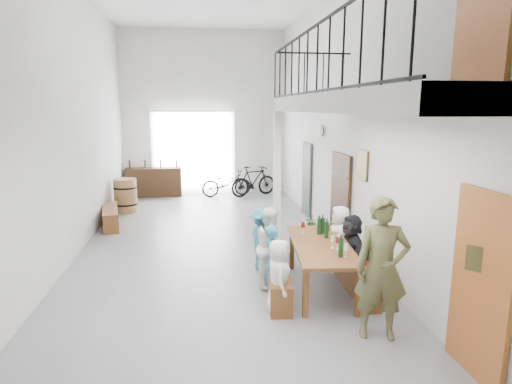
{
  "coord_description": "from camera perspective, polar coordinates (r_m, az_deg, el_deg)",
  "views": [
    {
      "loc": [
        -0.3,
        -8.85,
        2.94
      ],
      "look_at": [
        0.86,
        -0.5,
        1.27
      ],
      "focal_mm": 30.0,
      "sensor_mm": 36.0,
      "label": 1
    }
  ],
  "objects": [
    {
      "name": "floor",
      "position": [
        9.33,
        -5.74,
        -7.25
      ],
      "size": [
        12.0,
        12.0,
        0.0
      ],
      "primitive_type": "plane",
      "color": "slate",
      "rests_on": "ground"
    },
    {
      "name": "room_walls",
      "position": [
        8.88,
        -6.2,
        15.08
      ],
      "size": [
        12.0,
        12.0,
        12.0
      ],
      "color": "white",
      "rests_on": "ground"
    },
    {
      "name": "gateway_portal",
      "position": [
        14.87,
        -8.31,
        5.11
      ],
      "size": [
        2.8,
        0.08,
        2.8
      ],
      "primitive_type": "cube",
      "color": "white",
      "rests_on": "ground"
    },
    {
      "name": "right_wall_decor",
      "position": [
        7.69,
        15.13,
        1.83
      ],
      "size": [
        0.07,
        8.28,
        5.07
      ],
      "color": "#9A5020",
      "rests_on": "ground"
    },
    {
      "name": "balcony",
      "position": [
        6.16,
        14.03,
        11.07
      ],
      "size": [
        1.52,
        5.62,
        4.0
      ],
      "color": "white",
      "rests_on": "ground"
    },
    {
      "name": "tasting_table",
      "position": [
        7.03,
        8.67,
        -7.46
      ],
      "size": [
        1.12,
        2.25,
        0.79
      ],
      "rotation": [
        0.0,
        0.0,
        -0.11
      ],
      "color": "brown",
      "rests_on": "ground"
    },
    {
      "name": "bench_inner",
      "position": [
        7.11,
        2.82,
        -11.26
      ],
      "size": [
        0.54,
        2.01,
        0.46
      ],
      "primitive_type": "cube",
      "rotation": [
        0.0,
        0.0,
        -0.11
      ],
      "color": "brown",
      "rests_on": "ground"
    },
    {
      "name": "bench_wall",
      "position": [
        7.4,
        12.66,
        -10.6
      ],
      "size": [
        0.3,
        1.98,
        0.46
      ],
      "primitive_type": "cube",
      "rotation": [
        0.0,
        0.0,
        -0.02
      ],
      "color": "brown",
      "rests_on": "ground"
    },
    {
      "name": "tableware",
      "position": [
        7.07,
        9.64,
        -5.5
      ],
      "size": [
        0.5,
        1.33,
        0.35
      ],
      "color": "black",
      "rests_on": "tasting_table"
    },
    {
      "name": "side_bench",
      "position": [
        11.42,
        -18.83,
        -3.15
      ],
      "size": [
        0.67,
        1.69,
        0.46
      ],
      "primitive_type": "cube",
      "rotation": [
        0.0,
        0.0,
        0.2
      ],
      "color": "brown",
      "rests_on": "ground"
    },
    {
      "name": "oak_barrel",
      "position": [
        12.74,
        -17.0,
        -0.45
      ],
      "size": [
        0.65,
        0.65,
        0.96
      ],
      "color": "olive",
      "rests_on": "ground"
    },
    {
      "name": "serving_counter",
      "position": [
        14.78,
        -13.45,
        1.29
      ],
      "size": [
        1.83,
        0.53,
        0.96
      ],
      "primitive_type": "cube",
      "rotation": [
        0.0,
        0.0,
        0.01
      ],
      "color": "#331B0D",
      "rests_on": "ground"
    },
    {
      "name": "counter_bottles",
      "position": [
        14.69,
        -13.56,
        3.69
      ],
      "size": [
        1.59,
        0.14,
        0.28
      ],
      "color": "black",
      "rests_on": "serving_counter"
    },
    {
      "name": "guest_left_a",
      "position": [
        6.29,
        3.07,
        -11.17
      ],
      "size": [
        0.41,
        0.57,
        1.1
      ],
      "primitive_type": "imported",
      "rotation": [
        0.0,
        0.0,
        1.46
      ],
      "color": "white",
      "rests_on": "ground"
    },
    {
      "name": "guest_left_b",
      "position": [
        6.79,
        2.34,
        -9.17
      ],
      "size": [
        0.4,
        0.49,
        1.16
      ],
      "primitive_type": "imported",
      "rotation": [
        0.0,
        0.0,
        1.22
      ],
      "color": "teal",
      "rests_on": "ground"
    },
    {
      "name": "guest_left_c",
      "position": [
        7.15,
        2.02,
        -7.31
      ],
      "size": [
        0.65,
        0.76,
        1.34
      ],
      "primitive_type": "imported",
      "rotation": [
        0.0,
        0.0,
        1.33
      ],
      "color": "white",
      "rests_on": "ground"
    },
    {
      "name": "guest_left_d",
      "position": [
        7.77,
        0.77,
        -6.37
      ],
      "size": [
        0.56,
        0.83,
        1.2
      ],
      "primitive_type": "imported",
      "rotation": [
        0.0,
        0.0,
        1.73
      ],
      "color": "teal",
      "rests_on": "ground"
    },
    {
      "name": "guest_right_a",
      "position": [
        6.73,
        14.52,
        -10.18
      ],
      "size": [
        0.48,
        0.67,
        1.05
      ],
      "primitive_type": "imported",
      "rotation": [
        0.0,
        0.0,
        -1.97
      ],
      "color": "#A91D1E",
      "rests_on": "ground"
    },
    {
      "name": "guest_right_b",
      "position": [
        7.41,
        12.53,
        -7.47
      ],
      "size": [
        0.43,
        1.14,
        1.21
      ],
      "primitive_type": "imported",
      "rotation": [
        0.0,
        0.0,
        -1.5
      ],
      "color": "black",
      "rests_on": "ground"
    },
    {
      "name": "guest_right_c",
      "position": [
        7.92,
        11.09,
        -6.14
      ],
      "size": [
        0.49,
        0.65,
        1.22
      ],
      "primitive_type": "imported",
      "rotation": [
        0.0,
        0.0,
        -1.75
      ],
      "color": "white",
      "rests_on": "ground"
    },
    {
      "name": "host_standing",
      "position": [
        5.74,
        16.42,
        -9.76
      ],
      "size": [
        0.77,
        0.6,
        1.86
      ],
      "primitive_type": "imported",
      "rotation": [
        0.0,
        0.0,
        -0.26
      ],
      "color": "brown",
      "rests_on": "ground"
    },
    {
      "name": "potted_plant",
      "position": [
        10.55,
        7.48,
        -4.02
      ],
      "size": [
        0.35,
        0.3,
        0.38
      ],
      "primitive_type": "imported",
      "rotation": [
        0.0,
        0.0,
        0.01
      ],
      "color": "#1E4D19",
      "rests_on": "ground"
    },
    {
      "name": "bicycle_near",
      "position": [
        14.41,
        -3.95,
        1.18
      ],
      "size": [
        1.78,
        0.91,
        0.89
      ],
      "primitive_type": "imported",
      "rotation": [
        0.0,
        0.0,
        1.77
      ],
      "color": "black",
      "rests_on": "ground"
    },
    {
      "name": "bicycle_far",
      "position": [
        14.42,
        -0.32,
        1.48
      ],
      "size": [
        1.75,
        1.12,
        1.02
      ],
      "primitive_type": "imported",
      "rotation": [
        0.0,
        0.0,
        1.98
      ],
      "color": "black",
      "rests_on": "ground"
    }
  ]
}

